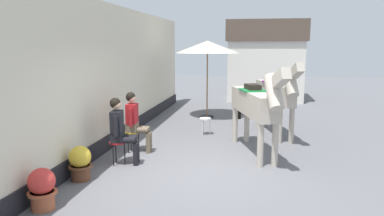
# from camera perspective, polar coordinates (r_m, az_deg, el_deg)

# --- Properties ---
(ground_plane) EXTENTS (40.00, 40.00, 0.00)m
(ground_plane) POSITION_cam_1_polar(r_m,az_deg,el_deg) (10.06, 4.01, -4.25)
(ground_plane) COLOR slate
(pub_facade_wall) EXTENTS (0.34, 14.00, 3.40)m
(pub_facade_wall) POSITION_cam_1_polar(r_m,az_deg,el_deg) (8.98, -13.33, 3.78)
(pub_facade_wall) COLOR beige
(pub_facade_wall) RESTS_ON ground_plane
(distant_cottage) EXTENTS (3.40, 2.60, 3.50)m
(distant_cottage) POSITION_cam_1_polar(r_m,az_deg,el_deg) (16.81, 11.38, 7.43)
(distant_cottage) COLOR silver
(distant_cottage) RESTS_ON ground_plane
(seated_visitor_near) EXTENTS (0.61, 0.48, 1.39)m
(seated_visitor_near) POSITION_cam_1_polar(r_m,az_deg,el_deg) (7.60, -11.15, -3.01)
(seated_visitor_near) COLOR red
(seated_visitor_near) RESTS_ON ground_plane
(seated_visitor_far) EXTENTS (0.61, 0.49, 1.39)m
(seated_visitor_far) POSITION_cam_1_polar(r_m,az_deg,el_deg) (8.43, -8.91, -1.68)
(seated_visitor_far) COLOR gold
(seated_visitor_far) RESTS_ON ground_plane
(saddled_horse_near) EXTENTS (1.21, 2.89, 2.06)m
(saddled_horse_near) POSITION_cam_1_polar(r_m,az_deg,el_deg) (8.18, 9.88, 0.66)
(saddled_horse_near) COLOR #B2A899
(saddled_horse_near) RESTS_ON ground_plane
(saddled_horse_far) EXTENTS (1.06, 2.93, 2.06)m
(saddled_horse_far) POSITION_cam_1_polar(r_m,az_deg,el_deg) (10.12, 12.97, 2.29)
(saddled_horse_far) COLOR #B2A899
(saddled_horse_far) RESTS_ON ground_plane
(flower_planter_near) EXTENTS (0.43, 0.43, 0.64)m
(flower_planter_near) POSITION_cam_1_polar(r_m,az_deg,el_deg) (6.00, -22.38, -11.49)
(flower_planter_near) COLOR #A85638
(flower_planter_near) RESTS_ON ground_plane
(flower_planter_middle) EXTENTS (0.43, 0.43, 0.64)m
(flower_planter_middle) POSITION_cam_1_polar(r_m,az_deg,el_deg) (7.00, -17.06, -8.13)
(flower_planter_middle) COLOR brown
(flower_planter_middle) RESTS_ON ground_plane
(cafe_parasol) EXTENTS (2.10, 2.10, 2.58)m
(cafe_parasol) POSITION_cam_1_polar(r_m,az_deg,el_deg) (12.24, 2.43, 9.44)
(cafe_parasol) COLOR black
(cafe_parasol) RESTS_ON ground_plane
(spare_stool_white) EXTENTS (0.32, 0.32, 0.46)m
(spare_stool_white) POSITION_cam_1_polar(r_m,az_deg,el_deg) (10.03, 2.09, -1.92)
(spare_stool_white) COLOR white
(spare_stool_white) RESTS_ON ground_plane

